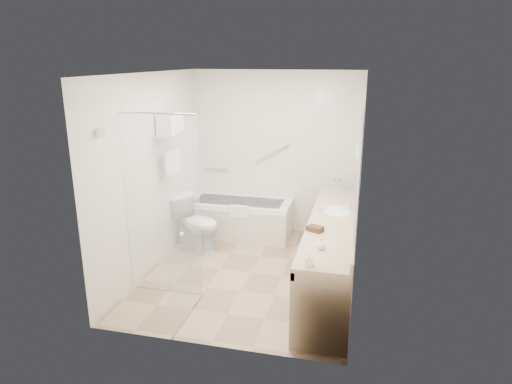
% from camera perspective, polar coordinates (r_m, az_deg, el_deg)
% --- Properties ---
extents(floor, '(3.20, 3.20, 0.00)m').
position_cam_1_polar(floor, '(5.99, -0.68, -10.02)').
color(floor, tan).
rests_on(floor, ground).
extents(ceiling, '(2.60, 3.20, 0.10)m').
position_cam_1_polar(ceiling, '(5.36, -0.78, 14.65)').
color(ceiling, white).
rests_on(ceiling, wall_back).
extents(wall_back, '(2.60, 0.10, 2.50)m').
position_cam_1_polar(wall_back, '(7.06, 2.48, 4.86)').
color(wall_back, beige).
rests_on(wall_back, ground).
extents(wall_front, '(2.60, 0.10, 2.50)m').
position_cam_1_polar(wall_front, '(4.08, -6.26, -4.00)').
color(wall_front, beige).
rests_on(wall_front, ground).
extents(wall_left, '(0.10, 3.20, 2.50)m').
position_cam_1_polar(wall_left, '(5.99, -12.89, 2.33)').
color(wall_left, beige).
rests_on(wall_left, ground).
extents(wall_right, '(0.10, 3.20, 2.50)m').
position_cam_1_polar(wall_right, '(5.38, 12.82, 0.75)').
color(wall_right, beige).
rests_on(wall_right, ground).
extents(bathtub, '(1.60, 0.73, 0.59)m').
position_cam_1_polar(bathtub, '(7.10, -2.15, -3.25)').
color(bathtub, white).
rests_on(bathtub, floor).
extents(grab_bar_short, '(0.40, 0.03, 0.03)m').
position_cam_1_polar(grab_bar_short, '(7.33, -4.93, 2.84)').
color(grab_bar_short, silver).
rests_on(grab_bar_short, wall_back).
extents(grab_bar_long, '(0.53, 0.03, 0.33)m').
position_cam_1_polar(grab_bar_long, '(7.03, 2.01, 4.82)').
color(grab_bar_long, silver).
rests_on(grab_bar_long, wall_back).
extents(shower_enclosure, '(0.96, 0.91, 2.11)m').
position_cam_1_polar(shower_enclosure, '(4.96, -10.47, -2.70)').
color(shower_enclosure, silver).
rests_on(shower_enclosure, floor).
extents(towel_shelf, '(0.24, 0.55, 0.81)m').
position_cam_1_polar(towel_shelf, '(6.14, -10.65, 7.61)').
color(towel_shelf, silver).
rests_on(towel_shelf, wall_left).
extents(vanity_counter, '(0.55, 2.70, 0.95)m').
position_cam_1_polar(vanity_counter, '(5.44, 9.47, -5.66)').
color(vanity_counter, tan).
rests_on(vanity_counter, floor).
extents(sink, '(0.40, 0.52, 0.14)m').
position_cam_1_polar(sink, '(5.75, 10.16, -2.55)').
color(sink, white).
rests_on(sink, vanity_counter).
extents(faucet, '(0.03, 0.03, 0.14)m').
position_cam_1_polar(faucet, '(5.71, 11.67, -1.61)').
color(faucet, silver).
rests_on(faucet, vanity_counter).
extents(mirror, '(0.02, 2.00, 1.20)m').
position_cam_1_polar(mirror, '(5.16, 12.88, 3.52)').
color(mirror, '#ACB1B8').
rests_on(mirror, wall_right).
extents(hairdryer_unit, '(0.08, 0.10, 0.18)m').
position_cam_1_polar(hairdryer_unit, '(6.36, 12.68, 5.01)').
color(hairdryer_unit, silver).
rests_on(hairdryer_unit, wall_right).
extents(toilet, '(0.89, 0.72, 0.76)m').
position_cam_1_polar(toilet, '(6.60, -7.50, -3.95)').
color(toilet, white).
rests_on(toilet, floor).
extents(amenity_basket, '(0.20, 0.17, 0.06)m').
position_cam_1_polar(amenity_basket, '(5.03, 7.39, -4.56)').
color(amenity_basket, '#462E19').
rests_on(amenity_basket, vanity_counter).
extents(soap_bottle_a, '(0.08, 0.14, 0.06)m').
position_cam_1_polar(soap_bottle_a, '(4.21, 6.64, -8.78)').
color(soap_bottle_a, silver).
rests_on(soap_bottle_a, vanity_counter).
extents(soap_bottle_b, '(0.12, 0.14, 0.09)m').
position_cam_1_polar(soap_bottle_b, '(4.57, 8.09, -6.55)').
color(soap_bottle_b, silver).
rests_on(soap_bottle_b, vanity_counter).
extents(water_bottle_left, '(0.06, 0.06, 0.21)m').
position_cam_1_polar(water_bottle_left, '(6.40, 10.37, 0.57)').
color(water_bottle_left, silver).
rests_on(water_bottle_left, vanity_counter).
extents(water_bottle_mid, '(0.07, 0.07, 0.21)m').
position_cam_1_polar(water_bottle_mid, '(6.39, 9.78, 0.60)').
color(water_bottle_mid, silver).
rests_on(water_bottle_mid, vanity_counter).
extents(water_bottle_right, '(0.05, 0.05, 0.17)m').
position_cam_1_polar(water_bottle_right, '(6.26, 10.17, 0.04)').
color(water_bottle_right, silver).
rests_on(water_bottle_right, vanity_counter).
extents(drinking_glass_near, '(0.08, 0.08, 0.08)m').
position_cam_1_polar(drinking_glass_near, '(5.71, 8.76, -1.88)').
color(drinking_glass_near, silver).
rests_on(drinking_glass_near, vanity_counter).
extents(drinking_glass_far, '(0.08, 0.08, 0.09)m').
position_cam_1_polar(drinking_glass_far, '(5.64, 8.09, -2.04)').
color(drinking_glass_far, silver).
rests_on(drinking_glass_far, vanity_counter).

